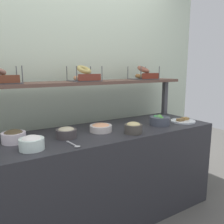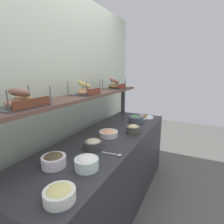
{
  "view_description": "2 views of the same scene",
  "coord_description": "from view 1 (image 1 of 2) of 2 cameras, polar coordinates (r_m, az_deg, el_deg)",
  "views": [
    {
      "loc": [
        -0.96,
        -1.76,
        1.4
      ],
      "look_at": [
        0.2,
        0.08,
        0.99
      ],
      "focal_mm": 37.48,
      "sensor_mm": 36.0,
      "label": 1
    },
    {
      "loc": [
        -1.54,
        -0.83,
        1.53
      ],
      "look_at": [
        0.22,
        0.05,
        1.07
      ],
      "focal_mm": 28.34,
      "sensor_mm": 36.0,
      "label": 2
    }
  ],
  "objects": [
    {
      "name": "bowl_tuna_salad",
      "position": [
        1.92,
        -11.09,
        -4.9
      ],
      "size": [
        0.17,
        0.17,
        0.09
      ],
      "color": "#464041",
      "rests_on": "deli_counter"
    },
    {
      "name": "upper_shelf",
      "position": [
        2.25,
        -6.89,
        7.1
      ],
      "size": [
        2.22,
        0.32,
        0.03
      ],
      "primitive_type": "cube",
      "color": "brown",
      "rests_on": "shelf_riser_left"
    },
    {
      "name": "serving_spoon_near_plate",
      "position": [
        1.71,
        -9.1,
        -7.99
      ],
      "size": [
        0.04,
        0.18,
        0.01
      ],
      "color": "#B7B7BC",
      "rests_on": "deli_counter"
    },
    {
      "name": "bowl_lox_spread",
      "position": [
        2.07,
        -2.74,
        -3.8
      ],
      "size": [
        0.2,
        0.2,
        0.07
      ],
      "color": "silver",
      "rests_on": "deli_counter"
    },
    {
      "name": "back_wall",
      "position": [
        2.51,
        -9.62,
        5.89
      ],
      "size": [
        3.46,
        0.06,
        2.4
      ],
      "primitive_type": "cube",
      "color": "beige",
      "rests_on": "ground_plane"
    },
    {
      "name": "bowl_hummus",
      "position": [
        2.01,
        5.24,
        -3.83
      ],
      "size": [
        0.15,
        0.15,
        0.1
      ],
      "color": "#49443E",
      "rests_on": "deli_counter"
    },
    {
      "name": "serving_plate_white",
      "position": [
        2.55,
        16.94,
        -2.07
      ],
      "size": [
        0.25,
        0.25,
        0.04
      ],
      "color": "white",
      "rests_on": "deli_counter"
    },
    {
      "name": "ground_plane",
      "position": [
        2.44,
        -3.18,
        -24.38
      ],
      "size": [
        8.0,
        8.0,
        0.0
      ],
      "primitive_type": "plane",
      "color": "#595651"
    },
    {
      "name": "bowl_cream_cheese",
      "position": [
        1.7,
        -19.01,
        -7.07
      ],
      "size": [
        0.17,
        0.17,
        0.1
      ],
      "color": "white",
      "rests_on": "deli_counter"
    },
    {
      "name": "bowl_chocolate_spread",
      "position": [
        1.91,
        -22.87,
        -5.45
      ],
      "size": [
        0.18,
        0.18,
        0.1
      ],
      "color": "white",
      "rests_on": "deli_counter"
    },
    {
      "name": "shelf_riser_right",
      "position": [
        2.89,
        12.75,
        3.39
      ],
      "size": [
        0.05,
        0.05,
        0.4
      ],
      "primitive_type": "cube",
      "color": "#4C4C51",
      "rests_on": "deli_counter"
    },
    {
      "name": "bagel_basket_cinnamon_raisin",
      "position": [
        2.62,
        7.64,
        8.98
      ],
      "size": [
        0.27,
        0.25,
        0.15
      ],
      "color": "#4C4C51",
      "rests_on": "upper_shelf"
    },
    {
      "name": "deli_counter",
      "position": [
        2.23,
        -3.3,
        -15.38
      ],
      "size": [
        2.26,
        0.7,
        0.85
      ],
      "primitive_type": "cube",
      "color": "#2D2D33",
      "rests_on": "ground_plane"
    },
    {
      "name": "bagel_basket_sesame",
      "position": [
        2.23,
        -6.8,
        8.71
      ],
      "size": [
        0.28,
        0.26,
        0.16
      ],
      "color": "#4C4C51",
      "rests_on": "upper_shelf"
    },
    {
      "name": "bowl_veggie_mix",
      "position": [
        2.35,
        11.5,
        -1.99
      ],
      "size": [
        0.2,
        0.2,
        0.1
      ],
      "color": "#464C59",
      "rests_on": "deli_counter"
    }
  ]
}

